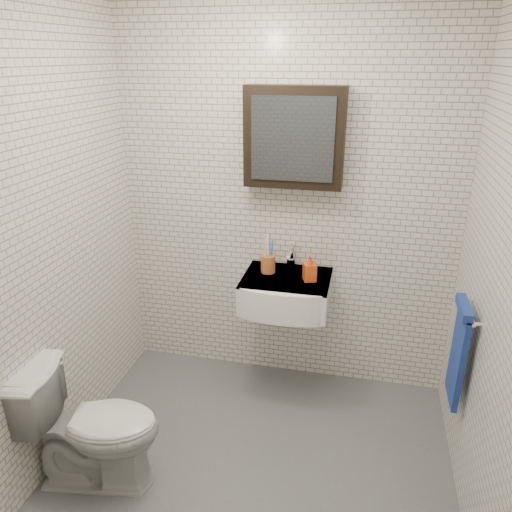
# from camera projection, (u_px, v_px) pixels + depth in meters

# --- Properties ---
(ground) EXTENTS (2.20, 2.00, 0.01)m
(ground) POSITION_uv_depth(u_px,v_px,m) (251.00, 469.00, 2.79)
(ground) COLOR #54575C
(ground) RESTS_ON ground
(room_shell) EXTENTS (2.22, 2.02, 2.51)m
(room_shell) POSITION_uv_depth(u_px,v_px,m) (250.00, 221.00, 2.24)
(room_shell) COLOR silver
(room_shell) RESTS_ON ground
(washbasin) EXTENTS (0.55, 0.50, 0.20)m
(washbasin) POSITION_uv_depth(u_px,v_px,m) (285.00, 293.00, 3.16)
(washbasin) COLOR white
(washbasin) RESTS_ON room_shell
(faucet) EXTENTS (0.06, 0.20, 0.15)m
(faucet) POSITION_uv_depth(u_px,v_px,m) (291.00, 258.00, 3.28)
(faucet) COLOR silver
(faucet) RESTS_ON washbasin
(mirror_cabinet) EXTENTS (0.60, 0.15, 0.60)m
(mirror_cabinet) POSITION_uv_depth(u_px,v_px,m) (294.00, 138.00, 2.98)
(mirror_cabinet) COLOR black
(mirror_cabinet) RESTS_ON room_shell
(towel_rail) EXTENTS (0.09, 0.30, 0.58)m
(towel_rail) POSITION_uv_depth(u_px,v_px,m) (459.00, 349.00, 2.62)
(towel_rail) COLOR silver
(towel_rail) RESTS_ON room_shell
(toothbrush_cup) EXTENTS (0.12, 0.12, 0.25)m
(toothbrush_cup) POSITION_uv_depth(u_px,v_px,m) (268.00, 263.00, 3.22)
(toothbrush_cup) COLOR #AA582A
(toothbrush_cup) RESTS_ON washbasin
(soap_bottle) EXTENTS (0.10, 0.10, 0.17)m
(soap_bottle) POSITION_uv_depth(u_px,v_px,m) (310.00, 268.00, 3.09)
(soap_bottle) COLOR orange
(soap_bottle) RESTS_ON washbasin
(toilet) EXTENTS (0.75, 0.50, 0.71)m
(toilet) POSITION_uv_depth(u_px,v_px,m) (93.00, 425.00, 2.62)
(toilet) COLOR silver
(toilet) RESTS_ON ground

